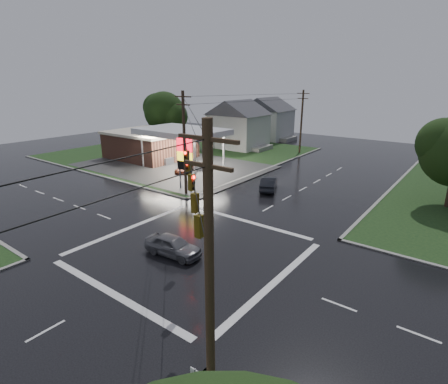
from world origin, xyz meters
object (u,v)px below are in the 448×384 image
Objects in this scene: gas_station at (154,143)px; tree_nw_behind at (165,112)px; utility_pole_se at (210,281)px; house_far at (267,118)px; pylon_sign at (185,156)px; car_north at (269,183)px; utility_pole_nw at (184,142)px; utility_pole_n at (301,121)px; house_near at (239,123)px; car_pump at (185,168)px; car_crossing at (173,246)px.

gas_station is 2.62× the size of tree_nw_behind.
house_far is at bearing 118.68° from utility_pole_se.
pylon_sign is 28.34m from utility_pole_se.
car_north is at bearing 115.88° from utility_pole_se.
pylon_sign is 10.02m from car_north.
utility_pole_nw reaches higher than utility_pole_n.
utility_pole_n reaches higher than pylon_sign.
utility_pole_se is 1.00× the size of house_far.
utility_pole_n is (1.00, 27.50, 1.46)m from pylon_sign.
house_near is 20.50m from car_pump.
utility_pole_n is at bearing 87.92° from pylon_sign.
gas_station is 17.81m from pylon_sign.
utility_pole_se is 2.52× the size of car_crossing.
car_crossing is (20.36, -37.42, -3.66)m from house_near.
utility_pole_n reaches higher than house_near.
house_near is 42.75m from car_crossing.
house_near reaches higher than car_pump.
utility_pole_se is at bearing -61.62° from car_pump.
utility_pole_n is (0.00, 28.50, -0.25)m from utility_pole_nw.
car_north is at bearing -73.39° from utility_pole_n.
tree_nw_behind reaches higher than house_near.
utility_pole_n is 40.69m from car_crossing.
utility_pole_nw reaches higher than house_far.
house_near is 2.71× the size of car_pump.
car_north reaches higher than car_pump.
car_north is at bearing 46.65° from utility_pole_nw.
car_pump is (-5.60, 5.95, -3.42)m from pylon_sign.
utility_pole_se is 36.82m from car_pump.
utility_pole_nw is at bearing 135.00° from utility_pole_se.
gas_station is at bearing -32.95° from car_north.
utility_pole_se reaches higher than house_far.
car_crossing is 23.66m from car_pump.
tree_nw_behind is at bearing 137.66° from utility_pole_se.
gas_station is 2.50× the size of utility_pole_n.
car_crossing is (2.45, -17.76, -0.03)m from car_north.
utility_pole_se is 2.34× the size of car_north.
utility_pole_n is 2.41× the size of car_crossing.
tree_nw_behind is 46.06m from car_crossing.
utility_pole_nw is 2.34× the size of car_north.
tree_nw_behind is 23.01m from car_pump.
utility_pole_n is 25.63m from tree_nw_behind.
pylon_sign reaches higher than car_north.
car_crossing is at bearing 141.30° from utility_pole_se.
utility_pole_se is 2.70× the size of car_pump.
pylon_sign reaches higher than gas_station.
tree_nw_behind is 34.12m from car_north.
car_crossing is at bearing -40.09° from gas_station.
pylon_sign is 0.60× the size of tree_nw_behind.
utility_pole_n is 2.24× the size of car_north.
house_near is at bearing 24.98° from tree_nw_behind.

